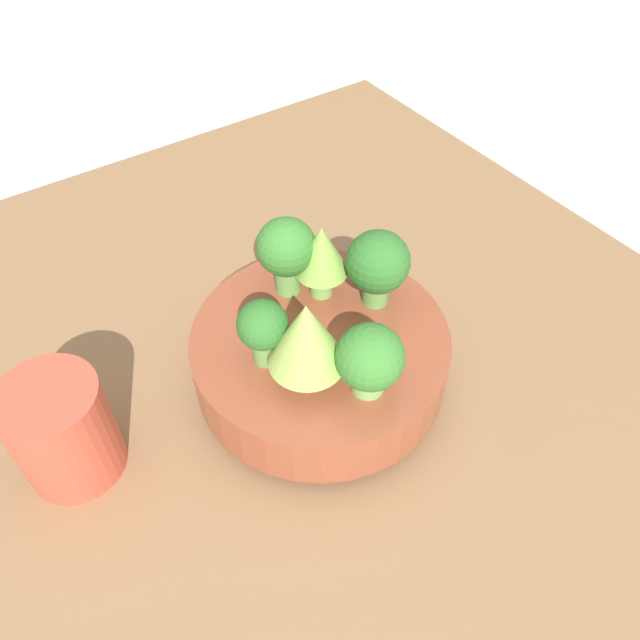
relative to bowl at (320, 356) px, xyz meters
name	(u,v)px	position (x,y,z in m)	size (l,w,h in m)	color
ground_plane	(305,400)	(-0.02, -0.01, -0.08)	(6.00, 6.00, 0.00)	beige
table	(305,387)	(-0.02, -0.01, -0.06)	(0.94, 0.87, 0.04)	olive
bowl	(320,356)	(0.00, 0.00, 0.00)	(0.24, 0.24, 0.07)	brown
broccoli_floret_front	(263,328)	(0.00, -0.06, 0.07)	(0.04, 0.04, 0.07)	#609347
broccoli_floret_back	(378,264)	(-0.01, 0.07, 0.08)	(0.06, 0.06, 0.08)	#609347
romanesco_piece_near	(306,337)	(0.03, -0.04, 0.08)	(0.07, 0.07, 0.09)	#6BA34C
romanesco_piece_far	(321,253)	(-0.05, 0.03, 0.08)	(0.05, 0.05, 0.08)	#7AB256
broccoli_floret_right	(370,359)	(0.07, 0.00, 0.07)	(0.06, 0.06, 0.07)	#7AB256
broccoli_floret_left	(286,250)	(-0.07, 0.01, 0.08)	(0.06, 0.06, 0.08)	#6BA34C
cup	(63,431)	(-0.05, -0.23, 0.01)	(0.08, 0.08, 0.10)	#C64C38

